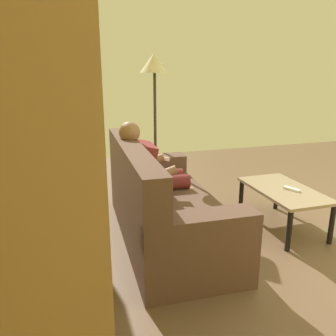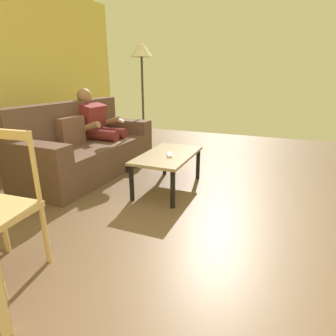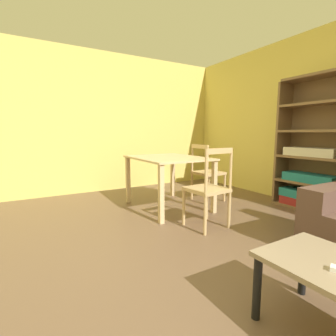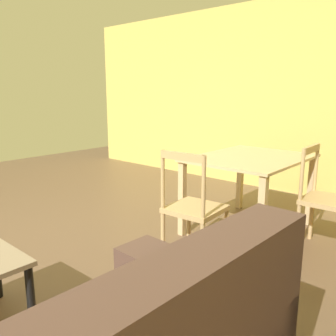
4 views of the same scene
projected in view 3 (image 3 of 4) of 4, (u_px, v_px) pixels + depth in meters
ground_plane at (160, 296)px, 1.70m from camera, size 8.85×8.85×0.00m
wall_side at (70, 122)px, 4.45m from camera, size 0.12×6.17×2.62m
bookshelf at (312, 160)px, 3.57m from camera, size 0.95×0.36×1.91m
dining_table at (168, 165)px, 3.66m from camera, size 1.21×0.94×0.76m
dining_chair_near_wall at (207, 173)px, 4.06m from camera, size 0.44×0.44×0.93m
dining_chair_facing_couch at (208, 189)px, 2.89m from camera, size 0.45×0.45×0.95m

